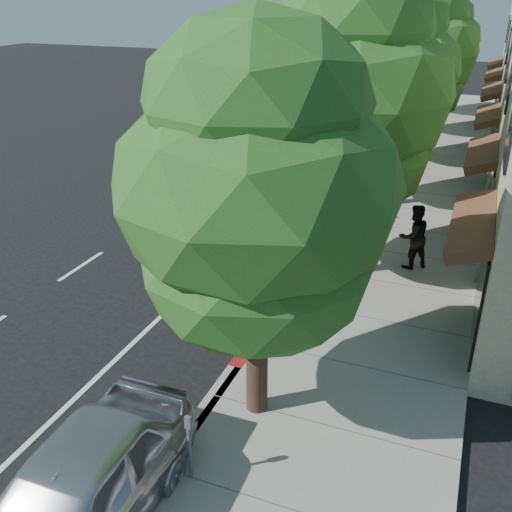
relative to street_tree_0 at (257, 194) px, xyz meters
The scene contains 18 objects.
ground 4.92m from the street_tree_0, 114.23° to the left, with size 120.00×120.00×0.00m, color black.
sidewalk 10.99m from the street_tree_0, 82.03° to the left, with size 4.60×56.00×0.15m, color gray.
curb 10.94m from the street_tree_0, 95.14° to the left, with size 0.30×56.00×0.15m, color #9E998E.
curb_red_segment 5.35m from the street_tree_0, 106.70° to the left, with size 0.32×4.00×0.15m, color maroon.
street_tree_0 is the anchor object (origin of this frame).
street_tree_1 6.02m from the street_tree_0, 90.00° to the left, with size 5.16×5.16×8.04m.
street_tree_2 12.00m from the street_tree_0, 90.00° to the left, with size 4.70×4.70×7.69m.
street_tree_3 18.00m from the street_tree_0, 90.00° to the left, with size 5.37×5.37×7.96m.
street_tree_4 24.00m from the street_tree_0, 90.00° to the left, with size 4.84×4.84×7.49m.
street_tree_5 30.00m from the street_tree_0, 90.00° to the left, with size 4.73×4.73×7.24m.
cyclist 4.80m from the street_tree_0, 117.17° to the left, with size 0.66×0.44×1.82m, color white.
bicycle 6.12m from the street_tree_0, 115.39° to the left, with size 0.72×2.05×1.08m, color #162698.
silver_suv 9.46m from the street_tree_0, 110.80° to the left, with size 2.53×5.49×1.53m, color silver.
dark_sedan 11.68m from the street_tree_0, 97.25° to the left, with size 1.55×4.45×1.47m, color #212427.
white_pickup 18.75m from the street_tree_0, 94.37° to the left, with size 2.12×5.21×1.51m, color white.
dark_suv_far 29.58m from the street_tree_0, 96.06° to the left, with size 1.73×4.29×1.46m, color black.
near_car_a 5.23m from the street_tree_0, 111.61° to the right, with size 1.93×4.79×1.63m, color silver.
pedestrian 8.14m from the street_tree_0, 75.59° to the left, with size 0.91×0.71×1.87m, color black.
Camera 1 is at (4.05, -9.97, 7.36)m, focal length 40.00 mm.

